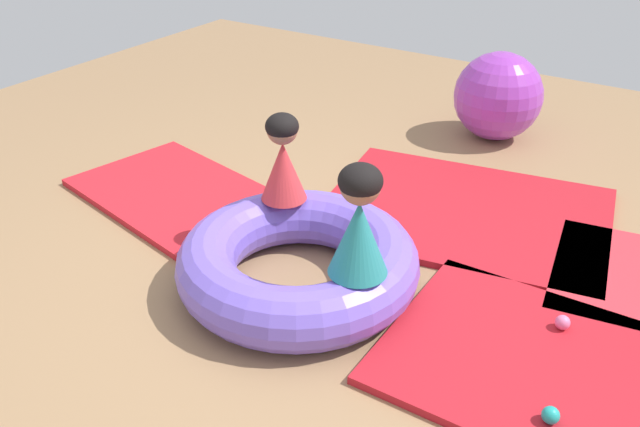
{
  "coord_description": "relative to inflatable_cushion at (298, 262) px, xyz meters",
  "views": [
    {
      "loc": [
        1.47,
        -2.29,
        2.01
      ],
      "look_at": [
        -0.13,
        0.19,
        0.33
      ],
      "focal_mm": 38.26,
      "sensor_mm": 36.0,
      "label": 1
    }
  ],
  "objects": [
    {
      "name": "gym_mat_near_left",
      "position": [
        -1.17,
        0.38,
        -0.13
      ],
      "size": [
        1.47,
        1.11,
        0.04
      ],
      "primitive_type": "cube",
      "rotation": [
        0.0,
        0.0,
        -0.21
      ],
      "color": "red",
      "rests_on": "ground"
    },
    {
      "name": "gym_mat_center_rear",
      "position": [
        0.42,
        1.13,
        -0.13
      ],
      "size": [
        1.81,
        1.5,
        0.04
      ],
      "primitive_type": "cube",
      "rotation": [
        0.0,
        0.0,
        0.17
      ],
      "color": "#B21923",
      "rests_on": "ground"
    },
    {
      "name": "ground_plane",
      "position": [
        0.13,
        0.01,
        -0.15
      ],
      "size": [
        8.0,
        8.0,
        0.0
      ],
      "primitive_type": "plane",
      "color": "#93704C"
    },
    {
      "name": "child_in_red",
      "position": [
        -0.28,
        0.29,
        0.38
      ],
      "size": [
        0.25,
        0.25,
        0.47
      ],
      "rotation": [
        0.0,
        0.0,
        3.15
      ],
      "color": "red",
      "rests_on": "inflatable_cushion"
    },
    {
      "name": "gym_mat_far_left",
      "position": [
        1.2,
        0.07,
        -0.13
      ],
      "size": [
        1.29,
        1.04,
        0.04
      ],
      "primitive_type": "cube",
      "rotation": [
        0.0,
        0.0,
        0.01
      ],
      "color": "#B21923",
      "rests_on": "ground"
    },
    {
      "name": "child_in_teal",
      "position": [
        0.39,
        -0.1,
        0.4
      ],
      "size": [
        0.32,
        0.32,
        0.52
      ],
      "rotation": [
        0.0,
        0.0,
        0.2
      ],
      "color": "teal",
      "rests_on": "inflatable_cushion"
    },
    {
      "name": "play_ball_pink",
      "position": [
        1.21,
        0.33,
        -0.07
      ],
      "size": [
        0.07,
        0.07,
        0.07
      ],
      "primitive_type": "sphere",
      "color": "pink",
      "rests_on": "gym_mat_far_left"
    },
    {
      "name": "inflatable_cushion",
      "position": [
        0.0,
        0.0,
        0.0
      ],
      "size": [
        1.19,
        1.19,
        0.3
      ],
      "primitive_type": "torus",
      "color": "#7056D1",
      "rests_on": "ground"
    },
    {
      "name": "play_ball_teal",
      "position": [
        1.33,
        -0.25,
        -0.07
      ],
      "size": [
        0.07,
        0.07,
        0.07
      ],
      "primitive_type": "sphere",
      "color": "teal",
      "rests_on": "gym_mat_far_left"
    },
    {
      "name": "exercise_ball_large",
      "position": [
        0.14,
        2.35,
        0.17
      ],
      "size": [
        0.63,
        0.63,
        0.63
      ],
      "primitive_type": "sphere",
      "color": "purple",
      "rests_on": "ground"
    }
  ]
}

